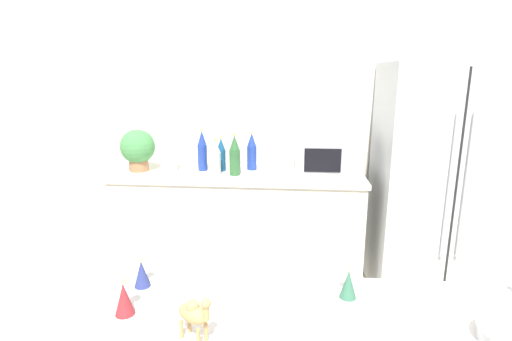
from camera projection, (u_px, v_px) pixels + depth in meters
name	position (u px, v px, depth m)	size (l,w,h in m)	color
wall_back	(294.00, 123.00, 3.33)	(8.00, 0.06, 2.55)	silver
back_counter	(239.00, 227.00, 3.24)	(1.94, 0.63, 0.92)	silver
refrigerator	(436.00, 185.00, 2.94)	(0.84, 0.74, 1.75)	silver
potted_plant	(138.00, 148.00, 3.13)	(0.27, 0.27, 0.33)	#9E6B47
paper_towel_roll	(169.00, 155.00, 3.11)	(0.11, 0.11, 0.26)	white
microwave	(327.00, 155.00, 3.06)	(0.48, 0.37, 0.28)	#B2B5BA
back_bottle_0	(235.00, 156.00, 3.00)	(0.08, 0.08, 0.31)	#2D6033
back_bottle_1	(221.00, 155.00, 3.14)	(0.07, 0.07, 0.27)	navy
back_bottle_2	(216.00, 158.00, 3.03)	(0.08, 0.08, 0.27)	#B2B7BC
back_bottle_3	(252.00, 152.00, 3.17)	(0.08, 0.08, 0.30)	navy
back_bottle_4	(202.00, 151.00, 3.15)	(0.07, 0.07, 0.33)	navy
back_bottle_5	(236.00, 156.00, 3.11)	(0.08, 0.08, 0.26)	#B2B7BC
fruit_bowl	(510.00, 334.00, 1.13)	(0.18, 0.18, 0.05)	#B7BABF
camel_figurine	(194.00, 313.00, 1.13)	(0.12, 0.10, 0.15)	tan
wise_man_figurine_blue	(142.00, 271.00, 1.43)	(0.06, 0.06, 0.14)	navy
wise_man_figurine_crimson	(124.00, 296.00, 1.26)	(0.06, 0.06, 0.15)	maroon
wise_man_figurine_purple	(348.00, 282.00, 1.36)	(0.06, 0.06, 0.14)	#33664C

